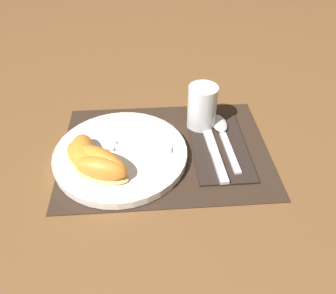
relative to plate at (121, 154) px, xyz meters
name	(u,v)px	position (x,y,z in m)	size (l,w,h in m)	color
ground_plane	(165,150)	(0.09, 0.02, -0.01)	(3.00, 3.00, 0.00)	brown
placemat	(165,150)	(0.09, 0.02, -0.01)	(0.43, 0.31, 0.00)	#38281E
plate	(121,154)	(0.00, 0.00, 0.00)	(0.27, 0.27, 0.02)	white
juice_glass	(202,110)	(0.18, 0.09, 0.04)	(0.06, 0.06, 0.10)	silver
napkin	(219,144)	(0.20, 0.02, -0.01)	(0.11, 0.22, 0.00)	#2D231E
knife	(212,146)	(0.19, 0.01, 0.00)	(0.03, 0.22, 0.01)	silver
spoon	(222,130)	(0.22, 0.06, 0.00)	(0.04, 0.19, 0.01)	silver
fork	(119,147)	(0.00, 0.01, 0.01)	(0.18, 0.05, 0.00)	silver
citrus_wedge_0	(83,152)	(-0.07, -0.02, 0.02)	(0.07, 0.10, 0.04)	#F4DB84
citrus_wedge_1	(87,160)	(-0.06, -0.04, 0.02)	(0.11, 0.12, 0.04)	#F4DB84
citrus_wedge_2	(103,161)	(-0.03, -0.05, 0.03)	(0.12, 0.10, 0.05)	#F4DB84
citrus_wedge_3	(101,170)	(-0.03, -0.07, 0.03)	(0.11, 0.07, 0.04)	#F4DB84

